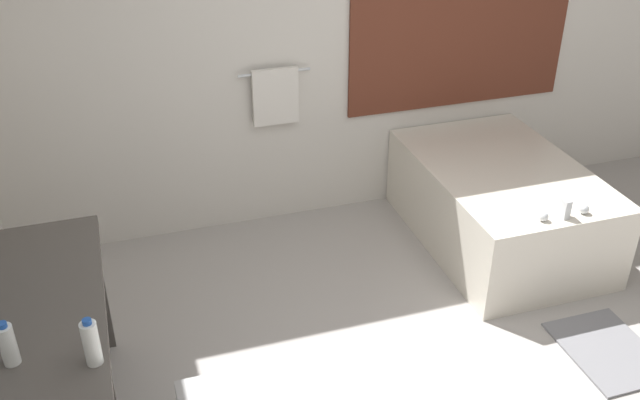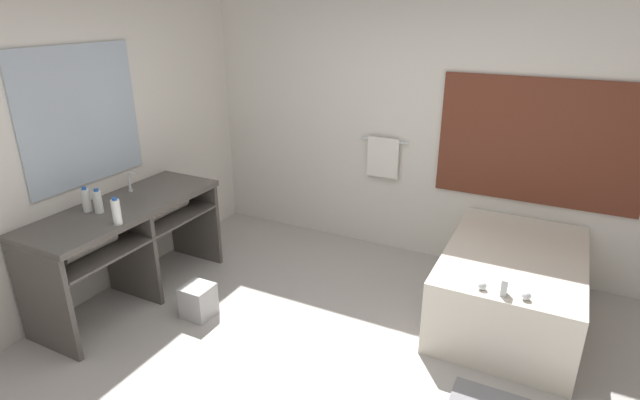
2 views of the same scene
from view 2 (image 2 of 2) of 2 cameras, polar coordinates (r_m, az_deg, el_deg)
name	(u,v)px [view 2 (image 2 of 2)]	position (r m, az deg, el deg)	size (l,w,h in m)	color
ground_plane	(309,382)	(3.62, -1.28, -20.04)	(16.00, 16.00, 0.00)	#A8A39E
wall_back_with_blinds	(421,123)	(4.90, 11.48, 8.61)	(7.40, 0.13, 2.70)	silver
wall_left_with_mirror	(53,150)	(4.38, -28.20, 5.09)	(0.08, 7.40, 2.70)	silver
vanity_counter	(129,229)	(4.49, -20.95, -3.09)	(0.65, 1.68, 0.87)	#4C4742
sink_faucet	(130,182)	(4.65, -20.93, 1.91)	(0.09, 0.04, 0.18)	silver
bathtub	(511,282)	(4.33, 21.01, -8.74)	(1.03, 1.56, 0.71)	silver
water_bottle_1	(116,212)	(3.99, -22.25, -1.25)	(0.07, 0.07, 0.21)	silver
water_bottle_2	(98,202)	(4.27, -24.04, -0.16)	(0.07, 0.07, 0.20)	silver
water_bottle_3	(86,200)	(4.34, -25.17, 0.00)	(0.07, 0.07, 0.20)	silver
waste_bin	(198,301)	(4.28, -13.73, -11.13)	(0.23, 0.23, 0.27)	#B2B2B2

